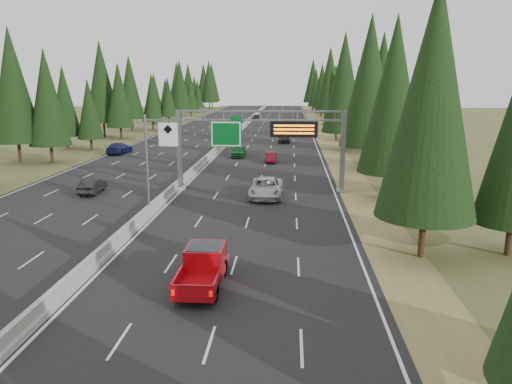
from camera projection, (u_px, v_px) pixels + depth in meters
road at (231, 139)px, 93.46m from camera, size 32.00×260.00×0.08m
shoulder_right at (326, 140)px, 92.27m from camera, size 3.60×260.00×0.06m
shoulder_left at (138, 138)px, 94.66m from camera, size 3.60×260.00×0.06m
median_barrier at (231, 137)px, 93.38m from camera, size 0.70×260.00×0.85m
sign_gantry at (267, 138)px, 47.79m from camera, size 16.75×0.98×7.80m
hov_sign_pole at (154, 158)px, 38.81m from camera, size 2.80×0.50×8.00m
tree_row_right at (354, 89)px, 83.54m from camera, size 12.02×240.64×18.96m
tree_row_left at (101, 89)px, 86.99m from camera, size 11.76×240.70×18.94m
silver_minivan at (266, 188)px, 46.06m from camera, size 3.02×6.37×1.76m
red_pickup at (204, 264)px, 26.37m from camera, size 2.10×5.87×1.91m
car_ahead_green at (239, 151)px, 70.80m from camera, size 2.07×4.81×1.62m
car_ahead_dkred at (271, 157)px, 65.94m from camera, size 1.47×4.01×1.31m
car_ahead_dkgrey at (284, 138)px, 87.50m from camera, size 2.06×4.87×1.40m
car_ahead_white at (290, 130)px, 102.60m from camera, size 2.31×4.97×1.38m
car_ahead_far at (256, 117)px, 137.85m from camera, size 2.22×4.67×1.54m
car_onc_near at (92, 186)px, 47.70m from camera, size 1.74×4.43×1.44m
car_onc_blue at (119, 148)px, 73.83m from camera, size 2.74×5.81×1.64m
car_onc_white at (219, 136)px, 91.49m from camera, size 2.19×4.65×1.54m
car_onc_far at (170, 128)px, 106.55m from camera, size 2.58×5.50×1.52m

